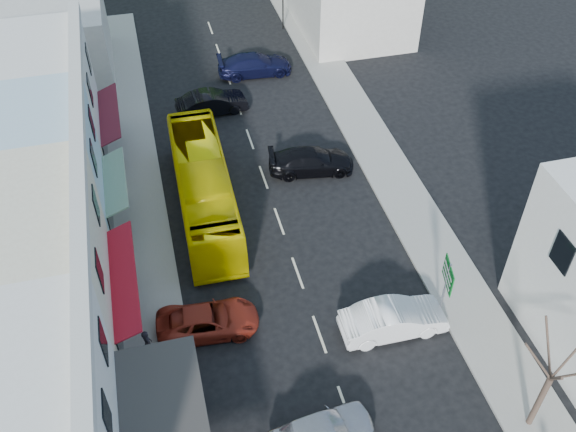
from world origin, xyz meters
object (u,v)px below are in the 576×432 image
(traffic_signal, at_px, (283,1))
(car_white, at_px, (393,321))
(direction_sign, at_px, (444,290))
(car_red, at_px, (208,320))
(pedestrian_left, at_px, (148,344))
(street_tree, at_px, (550,379))
(car_silver, at_px, (322,432))
(bus, at_px, (204,189))

(traffic_signal, bearing_deg, car_white, 96.96)
(direction_sign, bearing_deg, traffic_signal, 103.11)
(car_red, height_order, pedestrian_left, pedestrian_left)
(car_red, relative_size, street_tree, 0.68)
(car_white, relative_size, pedestrian_left, 2.59)
(car_silver, distance_m, car_red, 7.60)
(car_white, relative_size, direction_sign, 1.23)
(direction_sign, xyz_separation_m, traffic_signal, (-0.11, 30.71, 0.55))
(traffic_signal, bearing_deg, car_silver, 89.93)
(pedestrian_left, xyz_separation_m, street_tree, (14.98, -7.23, 2.38))
(direction_sign, relative_size, traffic_signal, 0.76)
(direction_sign, bearing_deg, street_tree, -65.81)
(bus, relative_size, pedestrian_left, 6.82)
(bus, distance_m, car_silver, 15.32)
(car_silver, relative_size, car_white, 1.00)
(car_white, bearing_deg, car_silver, 133.79)
(car_silver, height_order, traffic_signal, traffic_signal)
(pedestrian_left, distance_m, traffic_signal, 32.75)
(bus, relative_size, car_silver, 2.64)
(direction_sign, bearing_deg, car_silver, -133.66)
(bus, height_order, car_white, bus)
(car_red, relative_size, direction_sign, 1.29)
(street_tree, bearing_deg, car_silver, 170.59)
(pedestrian_left, height_order, street_tree, street_tree)
(pedestrian_left, bearing_deg, car_red, -90.52)
(car_white, xyz_separation_m, pedestrian_left, (-11.19, 1.27, 0.30))
(traffic_signal, bearing_deg, pedestrian_left, 76.84)
(car_red, distance_m, street_tree, 14.88)
(direction_sign, distance_m, street_tree, 6.60)
(car_silver, relative_size, traffic_signal, 0.94)
(pedestrian_left, height_order, traffic_signal, traffic_signal)
(bus, relative_size, car_white, 2.64)
(car_white, xyz_separation_m, traffic_signal, (2.42, 31.03, 1.63))
(direction_sign, height_order, traffic_signal, traffic_signal)
(car_white, height_order, car_red, same)
(pedestrian_left, relative_size, street_tree, 0.25)
(pedestrian_left, bearing_deg, car_silver, -150.65)
(bus, distance_m, car_red, 8.53)
(bus, distance_m, street_tree, 19.93)
(pedestrian_left, bearing_deg, direction_sign, -112.34)
(car_silver, bearing_deg, car_white, -54.16)
(bus, height_order, car_silver, bus)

